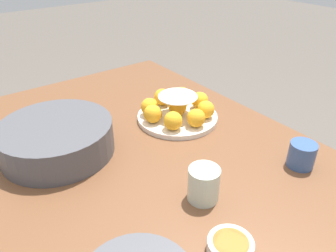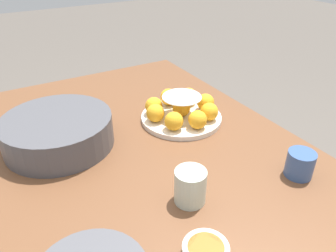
{
  "view_description": "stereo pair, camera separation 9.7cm",
  "coord_description": "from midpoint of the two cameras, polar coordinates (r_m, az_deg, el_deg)",
  "views": [
    {
      "loc": [
        -0.6,
        0.41,
        1.24
      ],
      "look_at": [
        0.07,
        -0.09,
        0.75
      ],
      "focal_mm": 35.0,
      "sensor_mm": 36.0,
      "label": 1
    },
    {
      "loc": [
        -0.65,
        0.33,
        1.24
      ],
      "look_at": [
        0.07,
        -0.09,
        0.75
      ],
      "focal_mm": 35.0,
      "sensor_mm": 36.0,
      "label": 2
    }
  ],
  "objects": [
    {
      "name": "dining_table",
      "position": [
        0.96,
        0.28,
        -10.13
      ],
      "size": [
        1.36,
        0.87,
        0.71
      ],
      "color": "brown",
      "rests_on": "ground_plane"
    },
    {
      "name": "cake_plate",
      "position": [
        1.07,
        4.97,
        2.68
      ],
      "size": [
        0.26,
        0.26,
        0.09
      ],
      "color": "silver",
      "rests_on": "dining_table"
    },
    {
      "name": "serving_bowl",
      "position": [
        0.97,
        -15.93,
        -0.86
      ],
      "size": [
        0.31,
        0.31,
        0.09
      ],
      "color": "#4C4C51",
      "rests_on": "dining_table"
    },
    {
      "name": "sauce_bowl",
      "position": [
        0.67,
        10.97,
        -20.8
      ],
      "size": [
        0.09,
        0.09,
        0.03
      ],
      "color": "silver",
      "rests_on": "dining_table"
    },
    {
      "name": "cup_near",
      "position": [
        0.91,
        24.91,
        -6.13
      ],
      "size": [
        0.07,
        0.07,
        0.07
      ],
      "color": "#38568E",
      "rests_on": "dining_table"
    },
    {
      "name": "cup_far",
      "position": [
        0.76,
        7.87,
        -10.41
      ],
      "size": [
        0.07,
        0.07,
        0.08
      ],
      "color": "beige",
      "rests_on": "dining_table"
    }
  ]
}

